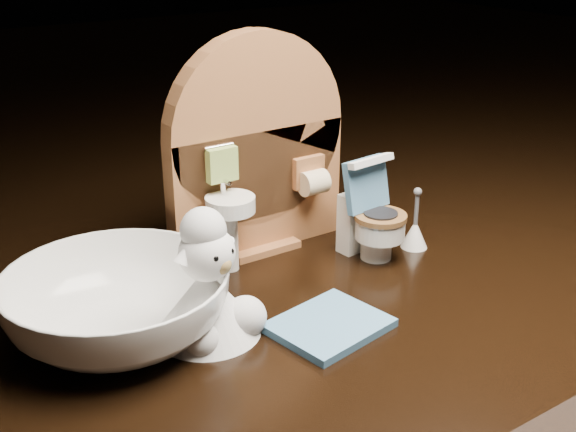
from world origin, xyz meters
The scene contains 6 objects.
backdrop_panel centered at (0.00, 0.06, 0.07)m, with size 0.13×0.05×0.15m.
toy_toilet centered at (0.06, 0.01, 0.03)m, with size 0.04×0.05×0.07m.
bath_mat centered at (-0.02, -0.05, 0.00)m, with size 0.06×0.05×0.00m, color teal.
toilet_brush centered at (0.09, 0.00, 0.01)m, with size 0.02×0.02×0.04m.
plush_lamb centered at (-0.08, -0.02, 0.03)m, with size 0.06×0.06×0.08m.
ceramic_bowl centered at (-0.12, 0.01, 0.02)m, with size 0.12×0.12×0.04m, color white.
Camera 1 is at (-0.24, -0.33, 0.22)m, focal length 45.00 mm.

